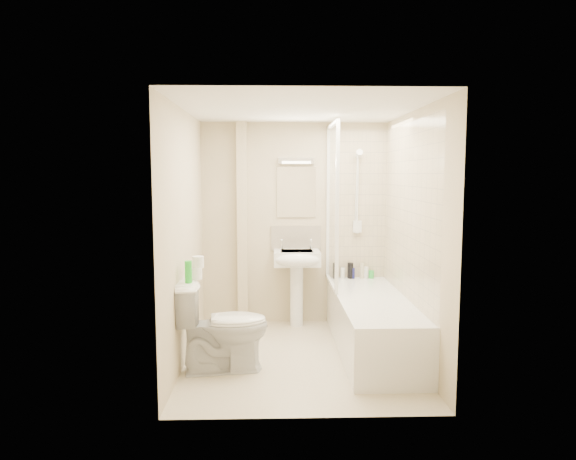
{
  "coord_description": "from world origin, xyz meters",
  "views": [
    {
      "loc": [
        -0.26,
        -4.86,
        1.8
      ],
      "look_at": [
        -0.11,
        0.2,
        1.24
      ],
      "focal_mm": 32.0,
      "sensor_mm": 36.0,
      "label": 1
    }
  ],
  "objects": [
    {
      "name": "ceiling",
      "position": [
        0.0,
        0.0,
        2.4
      ],
      "size": [
        2.2,
        2.5,
        0.02
      ],
      "primitive_type": "cube",
      "color": "white",
      "rests_on": "wall_back"
    },
    {
      "name": "bathtub",
      "position": [
        0.75,
        0.2,
        0.29
      ],
      "size": [
        0.7,
        2.1,
        0.55
      ],
      "color": "white",
      "rests_on": "ground"
    },
    {
      "name": "shower_screen",
      "position": [
        0.4,
        0.8,
        1.45
      ],
      "size": [
        0.04,
        0.92,
        1.8
      ],
      "color": "white",
      "rests_on": "bathtub"
    },
    {
      "name": "tile_back",
      "position": [
        0.75,
        1.24,
        1.42
      ],
      "size": [
        0.7,
        0.01,
        1.75
      ],
      "primitive_type": "cube",
      "color": "beige",
      "rests_on": "wall_back"
    },
    {
      "name": "bottle_blue",
      "position": [
        0.7,
        1.16,
        0.61
      ],
      "size": [
        0.05,
        0.05,
        0.13
      ],
      "primitive_type": "cylinder",
      "color": "navy",
      "rests_on": "bathtub"
    },
    {
      "name": "bottle_white_b",
      "position": [
        0.86,
        1.16,
        0.62
      ],
      "size": [
        0.06,
        0.06,
        0.14
      ],
      "primitive_type": "cylinder",
      "color": "silver",
      "rests_on": "bathtub"
    },
    {
      "name": "toilet_roll_upper",
      "position": [
        -0.95,
        -0.2,
        0.99
      ],
      "size": [
        0.11,
        0.11,
        0.1
      ],
      "primitive_type": "cylinder",
      "color": "white",
      "rests_on": "toilet_roll_lower"
    },
    {
      "name": "bottle_black_a",
      "position": [
        0.49,
        1.16,
        0.64
      ],
      "size": [
        0.07,
        0.07,
        0.19
      ],
      "primitive_type": "cylinder",
      "color": "black",
      "rests_on": "bathtub"
    },
    {
      "name": "bottle_white_a",
      "position": [
        0.57,
        1.16,
        0.61
      ],
      "size": [
        0.05,
        0.05,
        0.13
      ],
      "primitive_type": "cylinder",
      "color": "white",
      "rests_on": "bathtub"
    },
    {
      "name": "green_bottle",
      "position": [
        -1.0,
        -0.39,
        0.94
      ],
      "size": [
        0.06,
        0.06,
        0.2
      ],
      "primitive_type": "cylinder",
      "color": "green",
      "rests_on": "toilet"
    },
    {
      "name": "splashback",
      "position": [
        0.02,
        1.24,
        1.03
      ],
      "size": [
        0.6,
        0.02,
        0.3
      ],
      "primitive_type": "cube",
      "color": "beige",
      "rests_on": "wall_back"
    },
    {
      "name": "floor",
      "position": [
        0.0,
        0.0,
        0.0
      ],
      "size": [
        2.5,
        2.5,
        0.0
      ],
      "primitive_type": "plane",
      "color": "beige",
      "rests_on": "ground"
    },
    {
      "name": "mirror",
      "position": [
        0.02,
        1.24,
        1.58
      ],
      "size": [
        0.46,
        0.01,
        0.6
      ],
      "primitive_type": "cube",
      "color": "white",
      "rests_on": "wall_back"
    },
    {
      "name": "pipe_boxing",
      "position": [
        -0.62,
        1.19,
        1.2
      ],
      "size": [
        0.12,
        0.12,
        2.4
      ],
      "primitive_type": "cube",
      "color": "beige",
      "rests_on": "ground"
    },
    {
      "name": "bottle_black_b",
      "position": [
        0.67,
        1.16,
        0.64
      ],
      "size": [
        0.07,
        0.07,
        0.19
      ],
      "primitive_type": "cylinder",
      "color": "black",
      "rests_on": "bathtub"
    },
    {
      "name": "tile_right",
      "position": [
        1.09,
        0.2,
        1.42
      ],
      "size": [
        0.01,
        2.1,
        1.75
      ],
      "primitive_type": "cube",
      "color": "beige",
      "rests_on": "wall_right"
    },
    {
      "name": "bottle_green",
      "position": [
        0.92,
        1.16,
        0.6
      ],
      "size": [
        0.06,
        0.06,
        0.09
      ],
      "primitive_type": "cylinder",
      "color": "green",
      "rests_on": "bathtub"
    },
    {
      "name": "shower_fixture",
      "position": [
        0.75,
        1.19,
        1.55
      ],
      "size": [
        0.1,
        0.16,
        0.99
      ],
      "color": "white",
      "rests_on": "wall_back"
    },
    {
      "name": "toilet",
      "position": [
        -0.72,
        -0.29,
        0.42
      ],
      "size": [
        0.68,
        0.94,
        0.84
      ],
      "primitive_type": "imported",
      "rotation": [
        0.0,
        0.0,
        1.7
      ],
      "color": "white",
      "rests_on": "ground"
    },
    {
      "name": "wall_left",
      "position": [
        -1.1,
        0.0,
        1.2
      ],
      "size": [
        0.02,
        2.5,
        2.4
      ],
      "primitive_type": "cube",
      "color": "beige",
      "rests_on": "ground"
    },
    {
      "name": "wall_right",
      "position": [
        1.1,
        0.0,
        1.2
      ],
      "size": [
        0.02,
        2.5,
        2.4
      ],
      "primitive_type": "cube",
      "color": "beige",
      "rests_on": "ground"
    },
    {
      "name": "strip_light",
      "position": [
        0.02,
        1.22,
        1.95
      ],
      "size": [
        0.42,
        0.07,
        0.07
      ],
      "primitive_type": "cube",
      "color": "silver",
      "rests_on": "wall_back"
    },
    {
      "name": "toilet_roll_lower",
      "position": [
        -0.96,
        -0.22,
        0.89
      ],
      "size": [
        0.11,
        0.11,
        0.1
      ],
      "primitive_type": "cylinder",
      "color": "white",
      "rests_on": "toilet"
    },
    {
      "name": "wall_back",
      "position": [
        0.0,
        1.25,
        1.2
      ],
      "size": [
        2.2,
        0.02,
        2.4
      ],
      "primitive_type": "cube",
      "color": "beige",
      "rests_on": "ground"
    },
    {
      "name": "pedestal_sink",
      "position": [
        0.02,
        1.01,
        0.72
      ],
      "size": [
        0.53,
        0.49,
        1.03
      ],
      "color": "white",
      "rests_on": "ground"
    },
    {
      "name": "bottle_cream",
      "position": [
        0.81,
        1.16,
        0.64
      ],
      "size": [
        0.05,
        0.05,
        0.19
      ],
      "primitive_type": "cylinder",
      "color": "beige",
      "rests_on": "bathtub"
    }
  ]
}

